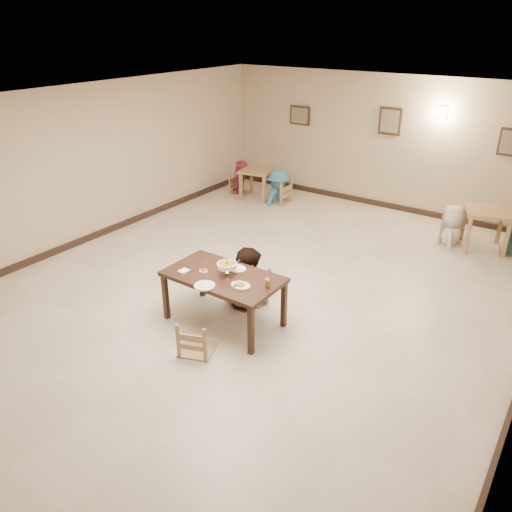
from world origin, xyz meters
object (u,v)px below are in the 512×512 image
Objects in this scene: bg_chair_ll at (240,176)px; bg_diner_a at (239,161)px; bg_diner_c at (456,206)px; chair_near at (196,321)px; bg_table_left at (258,175)px; drink_glass at (267,283)px; bg_chair_lr at (278,181)px; bg_table_right at (487,217)px; bg_chair_rl at (453,221)px; main_table at (223,280)px; chair_far at (254,273)px; bg_diner_b at (279,169)px; main_diner at (247,248)px; curry_warmer at (227,265)px.

bg_chair_ll is 0.39m from bg_diner_a.
chair_near is at bearing -33.65° from bg_diner_c.
chair_near is at bearing -62.74° from bg_table_left.
drink_glass is 4.95m from bg_diner_c.
bg_diner_c is (4.13, -0.09, 0.24)m from bg_chair_lr.
bg_diner_a is at bearing -87.93° from bg_chair_lr.
chair_near is 6.16m from bg_table_right.
bg_diner_c is (4.71, -0.05, 0.18)m from bg_table_left.
bg_diner_c reaches higher than chair_near.
bg_chair_lr is 4.13m from bg_diner_c.
bg_chair_ll is 5.29m from bg_chair_rl.
chair_near is at bearing -124.66° from drink_glass.
main_table is 0.82m from chair_far.
bg_chair_lr is 0.63× the size of bg_diner_a.
drink_glass is at bearing 152.93° from bg_chair_rl.
bg_diner_a is 1.04× the size of bg_diner_b.
chair_far reaches higher than bg_table_right.
main_diner is 1.00m from drink_glass.
curry_warmer is at bearing 145.74° from bg_chair_rl.
curry_warmer is at bearing -116.91° from bg_table_right.
bg_diner_c is at bearing 56.62° from chair_far.
bg_chair_lr is at bearing 173.48° from bg_diner_b.
chair_far is 1.08× the size of bg_table_left.
bg_diner_b is (-2.20, 4.94, 0.12)m from main_table.
bg_diner_b is at bearing -88.53° from chair_near.
main_diner is at bearing -160.02° from bg_diner_b.
bg_chair_lr is 1.19× the size of bg_chair_rl.
bg_table_right reaches higher than bg_table_left.
bg_diner_b reaches higher than bg_chair_ll.
chair_far is 0.86× the size of bg_chair_lr.
bg_table_left is at bearing -83.78° from bg_chair_lr.
bg_diner_a is at bearing 175.15° from bg_table_left.
bg_diner_c is (4.13, -0.09, -0.04)m from bg_diner_b.
bg_diner_a reaches higher than bg_diner_c.
main_diner is (-0.21, 1.44, 0.46)m from chair_near.
bg_diner_a is at bearing 124.46° from main_table.
drink_glass is 0.15× the size of bg_chair_rl.
bg_chair_rl is at bearing 91.57° from bg_chair_lr.
bg_chair_lr is (-2.24, 4.90, -0.39)m from curry_warmer.
bg_chair_lr reaches higher than bg_table_right.
bg_chair_ll is 0.87× the size of bg_chair_lr.
bg_diner_a is (-3.37, 4.96, 0.15)m from main_table.
bg_table_left is (-2.82, 4.87, -0.33)m from curry_warmer.
bg_table_right is 5.88m from bg_diner_a.
bg_chair_ll is (-3.29, 4.28, -0.46)m from main_diner.
bg_chair_lr reaches higher than bg_chair_ll.
chair_near is at bearing 13.49° from bg_diner_a.
drink_glass is 5.70m from bg_chair_lr.
curry_warmer is 0.33× the size of bg_chair_ll.
bg_diner_c is (1.88, 4.82, -0.15)m from curry_warmer.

